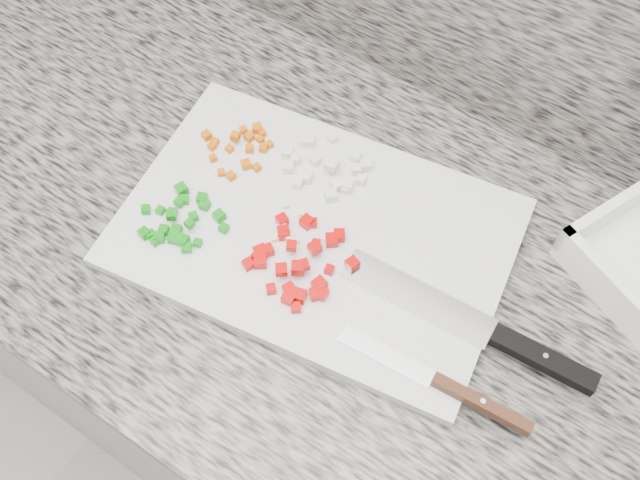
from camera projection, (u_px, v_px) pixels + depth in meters
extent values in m
cube|color=beige|center=(319.00, 370.00, 1.30)|extent=(3.92, 0.62, 0.86)
cube|color=slate|center=(319.00, 248.00, 0.91)|extent=(3.96, 0.64, 0.04)
cube|color=silver|center=(316.00, 232.00, 0.89)|extent=(0.52, 0.39, 0.02)
cube|color=#CF5E04|center=(244.00, 130.00, 0.96)|extent=(0.01, 0.01, 0.01)
cube|color=#CF5E04|center=(229.00, 149.00, 0.94)|extent=(0.01, 0.01, 0.01)
cube|color=#CF5E04|center=(249.00, 137.00, 0.95)|extent=(0.01, 0.01, 0.01)
cube|color=#CF5E04|center=(258.00, 126.00, 0.96)|extent=(0.01, 0.01, 0.01)
cube|color=#CF5E04|center=(262.00, 133.00, 0.96)|extent=(0.01, 0.01, 0.01)
cube|color=#CF5E04|center=(260.00, 139.00, 0.95)|extent=(0.01, 0.01, 0.01)
cube|color=#CF5E04|center=(235.00, 136.00, 0.94)|extent=(0.01, 0.01, 0.01)
cube|color=#CF5E04|center=(269.00, 144.00, 0.95)|extent=(0.01, 0.01, 0.01)
cube|color=#CF5E04|center=(221.00, 172.00, 0.92)|extent=(0.01, 0.01, 0.01)
cube|color=#CF5E04|center=(231.00, 176.00, 0.92)|extent=(0.01, 0.01, 0.01)
cube|color=#CF5E04|center=(257.00, 167.00, 0.93)|extent=(0.01, 0.01, 0.01)
cube|color=#CF5E04|center=(213.00, 158.00, 0.93)|extent=(0.01, 0.01, 0.01)
cube|color=#CF5E04|center=(207.00, 136.00, 0.95)|extent=(0.01, 0.01, 0.01)
cube|color=#CF5E04|center=(263.00, 148.00, 0.94)|extent=(0.01, 0.01, 0.01)
cube|color=#CF5E04|center=(246.00, 164.00, 0.93)|extent=(0.02, 0.02, 0.01)
cube|color=#CF5E04|center=(249.00, 149.00, 0.94)|extent=(0.01, 0.01, 0.01)
cube|color=#CF5E04|center=(257.00, 129.00, 0.96)|extent=(0.02, 0.02, 0.01)
cube|color=#CF5E04|center=(212.00, 146.00, 0.94)|extent=(0.01, 0.01, 0.01)
cube|color=#CF5E04|center=(215.00, 142.00, 0.95)|extent=(0.01, 0.01, 0.01)
cube|color=silver|center=(347.00, 186.00, 0.91)|extent=(0.02, 0.02, 0.01)
cube|color=silver|center=(346.00, 188.00, 0.91)|extent=(0.01, 0.01, 0.01)
cube|color=silver|center=(331.00, 195.00, 0.90)|extent=(0.02, 0.02, 0.01)
cube|color=silver|center=(314.00, 158.00, 0.93)|extent=(0.01, 0.01, 0.01)
cube|color=silver|center=(289.00, 167.00, 0.92)|extent=(0.02, 0.02, 0.01)
cube|color=silver|center=(361.00, 180.00, 0.92)|extent=(0.01, 0.01, 0.01)
cube|color=silver|center=(337.00, 184.00, 0.91)|extent=(0.02, 0.02, 0.01)
cube|color=silver|center=(287.00, 153.00, 0.94)|extent=(0.02, 0.02, 0.01)
cube|color=silver|center=(355.00, 157.00, 0.93)|extent=(0.01, 0.01, 0.01)
cube|color=silver|center=(315.00, 159.00, 0.93)|extent=(0.01, 0.01, 0.01)
cube|color=silver|center=(309.00, 141.00, 0.95)|extent=(0.02, 0.02, 0.01)
cube|color=silver|center=(331.00, 193.00, 0.91)|extent=(0.02, 0.02, 0.01)
cube|color=silver|center=(295.00, 160.00, 0.93)|extent=(0.02, 0.02, 0.01)
cube|color=silver|center=(298.00, 184.00, 0.91)|extent=(0.01, 0.01, 0.01)
cube|color=silver|center=(356.00, 170.00, 0.92)|extent=(0.02, 0.02, 0.01)
cube|color=silver|center=(366.00, 165.00, 0.93)|extent=(0.02, 0.02, 0.01)
cube|color=silver|center=(304.00, 142.00, 0.95)|extent=(0.01, 0.01, 0.01)
cube|color=silver|center=(332.00, 165.00, 0.91)|extent=(0.02, 0.02, 0.01)
cube|color=silver|center=(306.00, 177.00, 0.92)|extent=(0.02, 0.02, 0.01)
cube|color=silver|center=(332.00, 138.00, 0.95)|extent=(0.01, 0.01, 0.01)
cube|color=#0B800C|center=(171.00, 215.00, 0.88)|extent=(0.02, 0.02, 0.01)
cube|color=#0B800C|center=(160.00, 210.00, 0.89)|extent=(0.01, 0.01, 0.01)
cube|color=#0B800C|center=(144.00, 233.00, 0.87)|extent=(0.01, 0.01, 0.01)
cube|color=#0B800C|center=(189.00, 223.00, 0.87)|extent=(0.01, 0.01, 0.01)
cube|color=#0B800C|center=(150.00, 234.00, 0.87)|extent=(0.01, 0.01, 0.01)
cube|color=#0B800C|center=(159.00, 237.00, 0.87)|extent=(0.02, 0.02, 0.01)
cube|color=#0B800C|center=(180.00, 202.00, 0.90)|extent=(0.01, 0.01, 0.01)
cube|color=#0B800C|center=(219.00, 216.00, 0.89)|extent=(0.02, 0.02, 0.01)
cube|color=#0B800C|center=(183.00, 241.00, 0.87)|extent=(0.02, 0.02, 0.01)
cube|color=#0B800C|center=(193.00, 217.00, 0.89)|extent=(0.01, 0.01, 0.01)
cube|color=#0B800C|center=(202.00, 199.00, 0.90)|extent=(0.02, 0.02, 0.01)
cube|color=#0B800C|center=(164.00, 230.00, 0.88)|extent=(0.01, 0.01, 0.01)
cube|color=#0B800C|center=(184.00, 200.00, 0.90)|extent=(0.02, 0.02, 0.01)
cube|color=#0B800C|center=(198.00, 243.00, 0.87)|extent=(0.01, 0.01, 0.01)
cube|color=#0B800C|center=(155.00, 242.00, 0.87)|extent=(0.01, 0.01, 0.01)
cube|color=#0B800C|center=(187.00, 247.00, 0.86)|extent=(0.02, 0.02, 0.01)
cube|color=#0B800C|center=(176.00, 230.00, 0.88)|extent=(0.01, 0.01, 0.01)
cube|color=#0B800C|center=(205.00, 205.00, 0.90)|extent=(0.01, 0.01, 0.01)
cube|color=#0B800C|center=(146.00, 210.00, 0.89)|extent=(0.01, 0.01, 0.01)
cube|color=#0B800C|center=(173.00, 213.00, 0.89)|extent=(0.02, 0.02, 0.01)
cube|color=#0B800C|center=(224.00, 228.00, 0.88)|extent=(0.01, 0.01, 0.01)
cube|color=#0B800C|center=(174.00, 238.00, 0.87)|extent=(0.02, 0.02, 0.01)
cube|color=#0B800C|center=(182.00, 190.00, 0.91)|extent=(0.02, 0.02, 0.01)
cube|color=#C60502|center=(292.00, 246.00, 0.85)|extent=(0.02, 0.02, 0.01)
cube|color=#C60502|center=(332.00, 240.00, 0.87)|extent=(0.02, 0.02, 0.01)
cube|color=#C60502|center=(298.00, 268.00, 0.84)|extent=(0.02, 0.02, 0.01)
cube|color=#C60502|center=(300.00, 296.00, 0.83)|extent=(0.02, 0.02, 0.01)
cube|color=#C60502|center=(289.00, 289.00, 0.84)|extent=(0.02, 0.02, 0.01)
cube|color=#C60502|center=(313.00, 223.00, 0.88)|extent=(0.02, 0.02, 0.01)
cube|color=#C60502|center=(284.00, 233.00, 0.87)|extent=(0.02, 0.02, 0.01)
cube|color=#C60502|center=(268.00, 250.00, 0.86)|extent=(0.02, 0.02, 0.01)
cube|color=#C60502|center=(289.00, 297.00, 0.83)|extent=(0.02, 0.02, 0.01)
cube|color=#C60502|center=(259.00, 257.00, 0.86)|extent=(0.02, 0.02, 0.01)
cube|color=#C60502|center=(283.00, 235.00, 0.87)|extent=(0.01, 0.01, 0.01)
cube|color=#C60502|center=(352.00, 263.00, 0.85)|extent=(0.02, 0.02, 0.01)
cube|color=#C60502|center=(322.00, 293.00, 0.83)|extent=(0.01, 0.01, 0.01)
cube|color=#C60502|center=(296.00, 307.00, 0.82)|extent=(0.02, 0.02, 0.01)
cube|color=#C60502|center=(281.00, 270.00, 0.84)|extent=(0.02, 0.02, 0.01)
cube|color=#C60502|center=(282.00, 220.00, 0.88)|extent=(0.02, 0.02, 0.01)
cube|color=#C60502|center=(315.00, 248.00, 0.85)|extent=(0.02, 0.02, 0.01)
cube|color=#C60502|center=(271.00, 289.00, 0.84)|extent=(0.02, 0.02, 0.01)
cube|color=#C60502|center=(339.00, 235.00, 0.87)|extent=(0.02, 0.02, 0.01)
cube|color=#C60502|center=(307.00, 222.00, 0.88)|extent=(0.02, 0.02, 0.01)
cube|color=#C60502|center=(303.00, 265.00, 0.84)|extent=(0.02, 0.02, 0.01)
cube|color=#C60502|center=(261.00, 252.00, 0.86)|extent=(0.02, 0.02, 0.01)
cube|color=#C60502|center=(329.00, 270.00, 0.85)|extent=(0.01, 0.01, 0.01)
cube|color=#C60502|center=(319.00, 284.00, 0.84)|extent=(0.02, 0.02, 0.01)
cube|color=#C60502|center=(248.00, 264.00, 0.85)|extent=(0.02, 0.02, 0.01)
cube|color=#C60502|center=(316.00, 244.00, 0.87)|extent=(0.01, 0.01, 0.01)
cube|color=#C60502|center=(260.00, 261.00, 0.85)|extent=(0.02, 0.02, 0.01)
cube|color=#C60502|center=(316.00, 294.00, 0.83)|extent=(0.02, 0.02, 0.01)
cube|color=#F2EABB|center=(287.00, 232.00, 0.88)|extent=(0.01, 0.01, 0.01)
cube|color=#F2EABB|center=(282.00, 228.00, 0.88)|extent=(0.01, 0.01, 0.01)
cube|color=#F2EABB|center=(275.00, 238.00, 0.87)|extent=(0.01, 0.01, 0.01)
cube|color=#F2EABB|center=(286.00, 205.00, 0.90)|extent=(0.01, 0.01, 0.01)
cube|color=#F2EABB|center=(293.00, 240.00, 0.87)|extent=(0.01, 0.01, 0.01)
cube|color=#F2EABB|center=(288.00, 237.00, 0.87)|extent=(0.01, 0.01, 0.01)
cube|color=#F2EABB|center=(296.00, 241.00, 0.87)|extent=(0.01, 0.01, 0.01)
cube|color=#F2EABB|center=(302.00, 214.00, 0.89)|extent=(0.01, 0.01, 0.01)
cube|color=silver|center=(417.00, 297.00, 0.84)|extent=(0.19, 0.05, 0.00)
cube|color=black|center=(543.00, 359.00, 0.79)|extent=(0.12, 0.03, 0.02)
cylinder|color=silver|center=(546.00, 356.00, 0.78)|extent=(0.01, 0.01, 0.00)
cube|color=silver|center=(386.00, 356.00, 0.80)|extent=(0.12, 0.03, 0.00)
cube|color=#472111|center=(481.00, 404.00, 0.76)|extent=(0.12, 0.02, 0.02)
cylinder|color=silver|center=(483.00, 401.00, 0.76)|extent=(0.01, 0.01, 0.00)
cube|color=white|center=(619.00, 206.00, 0.88)|extent=(0.09, 0.18, 0.04)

